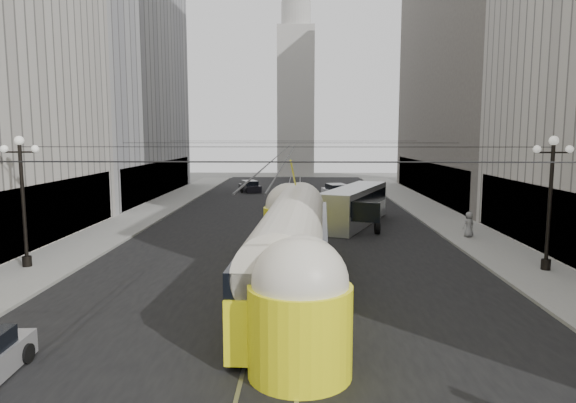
{
  "coord_description": "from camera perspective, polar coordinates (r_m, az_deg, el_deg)",
  "views": [
    {
      "loc": [
        0.84,
        -6.27,
        6.52
      ],
      "look_at": [
        0.34,
        13.65,
        3.96
      ],
      "focal_mm": 32.0,
      "sensor_mm": 36.0,
      "label": 1
    }
  ],
  "objects": [
    {
      "name": "road",
      "position": [
        39.33,
        0.18,
        -2.23
      ],
      "size": [
        20.0,
        85.0,
        0.02
      ],
      "primitive_type": "cube",
      "color": "black",
      "rests_on": "ground"
    },
    {
      "name": "sidewalk_left",
      "position": [
        44.65,
        -15.31,
        -1.25
      ],
      "size": [
        4.0,
        72.0,
        0.15
      ],
      "primitive_type": "cube",
      "color": "gray",
      "rests_on": "ground"
    },
    {
      "name": "sidewalk_right",
      "position": [
        44.2,
        16.04,
        -1.36
      ],
      "size": [
        4.0,
        72.0,
        0.15
      ],
      "primitive_type": "cube",
      "color": "gray",
      "rests_on": "ground"
    },
    {
      "name": "rail_left",
      "position": [
        39.35,
        -0.91,
        -2.23
      ],
      "size": [
        0.12,
        85.0,
        0.04
      ],
      "primitive_type": "cube",
      "color": "gray",
      "rests_on": "ground"
    },
    {
      "name": "rail_right",
      "position": [
        39.32,
        1.28,
        -2.24
      ],
      "size": [
        0.12,
        85.0,
        0.04
      ],
      "primitive_type": "cube",
      "color": "gray",
      "rests_on": "ground"
    },
    {
      "name": "building_left_far",
      "position": [
        58.65,
        -20.06,
        14.51
      ],
      "size": [
        12.6,
        28.6,
        28.6
      ],
      "color": "#999999",
      "rests_on": "ground"
    },
    {
      "name": "building_right_far",
      "position": [
        58.38,
        21.48,
        16.47
      ],
      "size": [
        12.6,
        32.6,
        32.6
      ],
      "color": "#514C47",
      "rests_on": "ground"
    },
    {
      "name": "distant_tower",
      "position": [
        86.69,
        0.89,
        12.9
      ],
      "size": [
        6.0,
        6.0,
        31.36
      ],
      "color": "#B2AFA8",
      "rests_on": "ground"
    },
    {
      "name": "lamppost_left_mid",
      "position": [
        27.88,
        -27.4,
        0.78
      ],
      "size": [
        1.86,
        0.44,
        6.37
      ],
      "color": "black",
      "rests_on": "sidewalk_left"
    },
    {
      "name": "lamppost_right_mid",
      "position": [
        27.12,
        27.12,
        0.63
      ],
      "size": [
        1.86,
        0.44,
        6.37
      ],
      "color": "black",
      "rests_on": "sidewalk_right"
    },
    {
      "name": "catenary",
      "position": [
        37.78,
        0.33,
        6.34
      ],
      "size": [
        25.0,
        72.0,
        0.23
      ],
      "color": "black",
      "rests_on": "ground"
    },
    {
      "name": "streetcar",
      "position": [
        21.45,
        0.49,
        -5.04
      ],
      "size": [
        3.53,
        18.03,
        3.96
      ],
      "color": "#FFF916",
      "rests_on": "ground"
    },
    {
      "name": "city_bus",
      "position": [
        38.06,
        7.43,
        -0.3
      ],
      "size": [
        6.07,
        11.34,
        2.78
      ],
      "color": "#B4B7B9",
      "rests_on": "ground"
    },
    {
      "name": "sedan_white_far",
      "position": [
        53.7,
        5.43,
        1.05
      ],
      "size": [
        3.07,
        5.2,
        1.54
      ],
      "color": "white",
      "rests_on": "ground"
    },
    {
      "name": "sedan_dark_far",
      "position": [
        60.31,
        -4.27,
        1.65
      ],
      "size": [
        3.06,
        4.51,
        1.32
      ],
      "color": "black",
      "rests_on": "ground"
    },
    {
      "name": "pedestrian_sidewalk_right",
      "position": [
        34.39,
        19.45,
        -2.42
      ],
      "size": [
        0.91,
        0.76,
        1.61
      ],
      "primitive_type": "imported",
      "rotation": [
        0.0,
        0.0,
        3.56
      ],
      "color": "gray",
      "rests_on": "sidewalk_right"
    }
  ]
}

